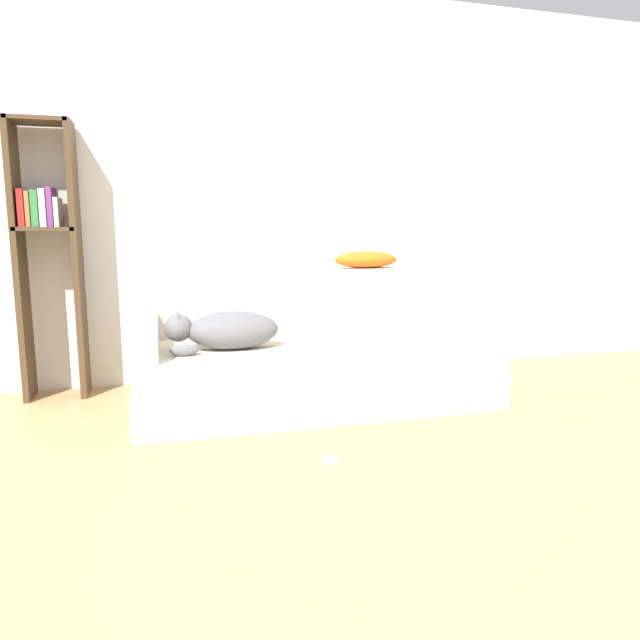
{
  "coord_description": "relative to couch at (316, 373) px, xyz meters",
  "views": [
    {
      "loc": [
        -0.82,
        -1.79,
        1.06
      ],
      "look_at": [
        0.07,
        1.41,
        0.53
      ],
      "focal_mm": 32.0,
      "sensor_mm": 36.0,
      "label": 1
    }
  ],
  "objects": [
    {
      "name": "couch_arm_right",
      "position": [
        1.0,
        -0.01,
        0.28
      ],
      "size": [
        0.15,
        0.74,
        0.17
      ],
      "color": "beige",
      "rests_on": "couch"
    },
    {
      "name": "couch_backrest",
      "position": [
        -0.0,
        0.39,
        0.4
      ],
      "size": [
        2.11,
        0.15,
        0.42
      ],
      "color": "beige",
      "rests_on": "couch"
    },
    {
      "name": "power_adapter",
      "position": [
        -0.18,
        -0.9,
        -0.17
      ],
      "size": [
        0.06,
        0.06,
        0.03
      ],
      "color": "white",
      "rests_on": "ground_plane"
    },
    {
      "name": "dog",
      "position": [
        -0.55,
        -0.08,
        0.31
      ],
      "size": [
        0.64,
        0.28,
        0.23
      ],
      "color": "slate",
      "rests_on": "couch"
    },
    {
      "name": "wall_back",
      "position": [
        -0.07,
        0.76,
        1.16
      ],
      "size": [
        6.85,
        0.06,
        2.7
      ],
      "color": "white",
      "rests_on": "ground_plane"
    },
    {
      "name": "throw_pillow",
      "position": [
        0.46,
        0.39,
        0.67
      ],
      "size": [
        0.44,
        0.22,
        0.11
      ],
      "color": "orange",
      "rests_on": "couch_backrest"
    },
    {
      "name": "bookshelf",
      "position": [
        -1.57,
        0.58,
        0.78
      ],
      "size": [
        0.37,
        0.26,
        1.71
      ],
      "color": "#4C3823",
      "rests_on": "ground_plane"
    },
    {
      "name": "couch_arm_left",
      "position": [
        -1.0,
        -0.01,
        0.28
      ],
      "size": [
        0.15,
        0.74,
        0.17
      ],
      "color": "beige",
      "rests_on": "couch"
    },
    {
      "name": "couch",
      "position": [
        0.0,
        0.0,
        0.0
      ],
      "size": [
        2.15,
        0.93,
        0.38
      ],
      "color": "beige",
      "rests_on": "ground_plane"
    },
    {
      "name": "ground_plane",
      "position": [
        -0.07,
        -1.5,
        -0.19
      ],
      "size": [
        20.0,
        20.0,
        0.0
      ],
      "primitive_type": "plane",
      "color": "tan"
    },
    {
      "name": "laptop",
      "position": [
        -0.03,
        -0.06,
        0.2
      ],
      "size": [
        0.32,
        0.23,
        0.02
      ],
      "rotation": [
        0.0,
        0.0,
        -0.07
      ],
      "color": "#B7B7BC",
      "rests_on": "couch"
    }
  ]
}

